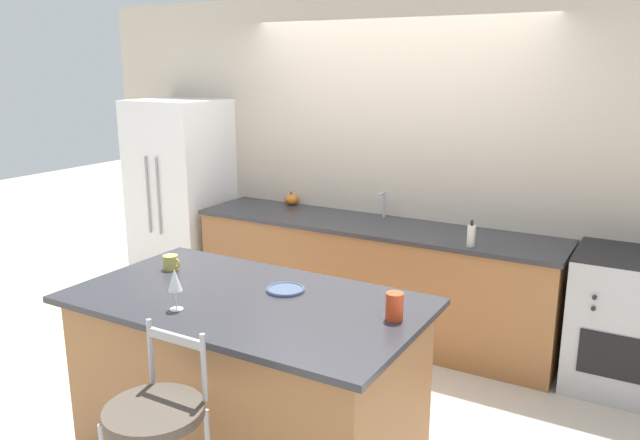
{
  "coord_description": "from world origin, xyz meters",
  "views": [
    {
      "loc": [
        2.04,
        -3.99,
        2.16
      ],
      "look_at": [
        0.07,
        -0.56,
        1.16
      ],
      "focal_mm": 35.0,
      "sensor_mm": 36.0,
      "label": 1
    }
  ],
  "objects_px": {
    "pumpkin_decoration": "(291,199)",
    "oven_range": "(632,323)",
    "soap_bottle": "(471,236)",
    "refrigerator": "(182,198)",
    "tumbler_cup": "(394,306)",
    "dinner_plate": "(286,289)",
    "coffee_mug": "(171,262)",
    "bar_stool_near": "(157,437)",
    "wine_glass": "(175,281)"
  },
  "relations": [
    {
      "from": "oven_range",
      "to": "dinner_plate",
      "type": "bearing_deg",
      "value": -133.45
    },
    {
      "from": "refrigerator",
      "to": "wine_glass",
      "type": "height_order",
      "value": "refrigerator"
    },
    {
      "from": "bar_stool_near",
      "to": "oven_range",
      "type": "bearing_deg",
      "value": 58.84
    },
    {
      "from": "coffee_mug",
      "to": "wine_glass",
      "type": "bearing_deg",
      "value": -44.75
    },
    {
      "from": "pumpkin_decoration",
      "to": "oven_range",
      "type": "bearing_deg",
      "value": -4.81
    },
    {
      "from": "refrigerator",
      "to": "pumpkin_decoration",
      "type": "distance_m",
      "value": 1.08
    },
    {
      "from": "refrigerator",
      "to": "oven_range",
      "type": "bearing_deg",
      "value": 0.56
    },
    {
      "from": "wine_glass",
      "to": "coffee_mug",
      "type": "relative_size",
      "value": 1.82
    },
    {
      "from": "pumpkin_decoration",
      "to": "refrigerator",
      "type": "bearing_deg",
      "value": -165.21
    },
    {
      "from": "oven_range",
      "to": "tumbler_cup",
      "type": "distance_m",
      "value": 2.09
    },
    {
      "from": "tumbler_cup",
      "to": "bar_stool_near",
      "type": "bearing_deg",
      "value": -125.96
    },
    {
      "from": "wine_glass",
      "to": "tumbler_cup",
      "type": "distance_m",
      "value": 1.09
    },
    {
      "from": "coffee_mug",
      "to": "tumbler_cup",
      "type": "xyz_separation_m",
      "value": [
        1.45,
        -0.03,
        0.02
      ]
    },
    {
      "from": "wine_glass",
      "to": "bar_stool_near",
      "type": "bearing_deg",
      "value": -57.13
    },
    {
      "from": "bar_stool_near",
      "to": "soap_bottle",
      "type": "distance_m",
      "value": 2.55
    },
    {
      "from": "tumbler_cup",
      "to": "soap_bottle",
      "type": "bearing_deg",
      "value": 93.12
    },
    {
      "from": "coffee_mug",
      "to": "soap_bottle",
      "type": "bearing_deg",
      "value": 47.62
    },
    {
      "from": "dinner_plate",
      "to": "pumpkin_decoration",
      "type": "bearing_deg",
      "value": 121.76
    },
    {
      "from": "dinner_plate",
      "to": "wine_glass",
      "type": "bearing_deg",
      "value": -123.82
    },
    {
      "from": "dinner_plate",
      "to": "pumpkin_decoration",
      "type": "relative_size",
      "value": 1.73
    },
    {
      "from": "oven_range",
      "to": "coffee_mug",
      "type": "xyz_separation_m",
      "value": [
        -2.42,
        -1.75,
        0.53
      ]
    },
    {
      "from": "oven_range",
      "to": "bar_stool_near",
      "type": "bearing_deg",
      "value": -121.16
    },
    {
      "from": "bar_stool_near",
      "to": "soap_bottle",
      "type": "bearing_deg",
      "value": 76.51
    },
    {
      "from": "oven_range",
      "to": "soap_bottle",
      "type": "distance_m",
      "value": 1.19
    },
    {
      "from": "bar_stool_near",
      "to": "pumpkin_decoration",
      "type": "height_order",
      "value": "bar_stool_near"
    },
    {
      "from": "refrigerator",
      "to": "tumbler_cup",
      "type": "height_order",
      "value": "refrigerator"
    },
    {
      "from": "oven_range",
      "to": "pumpkin_decoration",
      "type": "distance_m",
      "value": 2.89
    },
    {
      "from": "refrigerator",
      "to": "bar_stool_near",
      "type": "xyz_separation_m",
      "value": [
        2.25,
        -2.67,
        -0.29
      ]
    },
    {
      "from": "bar_stool_near",
      "to": "pumpkin_decoration",
      "type": "xyz_separation_m",
      "value": [
        -1.2,
        2.94,
        0.34
      ]
    },
    {
      "from": "tumbler_cup",
      "to": "pumpkin_decoration",
      "type": "bearing_deg",
      "value": 132.9
    },
    {
      "from": "oven_range",
      "to": "coffee_mug",
      "type": "distance_m",
      "value": 3.03
    },
    {
      "from": "bar_stool_near",
      "to": "coffee_mug",
      "type": "height_order",
      "value": "bar_stool_near"
    },
    {
      "from": "wine_glass",
      "to": "refrigerator",
      "type": "bearing_deg",
      "value": 131.58
    },
    {
      "from": "tumbler_cup",
      "to": "wine_glass",
      "type": "bearing_deg",
      "value": -156.49
    },
    {
      "from": "dinner_plate",
      "to": "wine_glass",
      "type": "relative_size",
      "value": 0.97
    },
    {
      "from": "dinner_plate",
      "to": "wine_glass",
      "type": "height_order",
      "value": "wine_glass"
    },
    {
      "from": "coffee_mug",
      "to": "oven_range",
      "type": "bearing_deg",
      "value": 35.91
    },
    {
      "from": "dinner_plate",
      "to": "oven_range",
      "type": "bearing_deg",
      "value": 46.55
    },
    {
      "from": "refrigerator",
      "to": "pumpkin_decoration",
      "type": "bearing_deg",
      "value": 14.79
    },
    {
      "from": "bar_stool_near",
      "to": "wine_glass",
      "type": "distance_m",
      "value": 0.77
    },
    {
      "from": "soap_bottle",
      "to": "bar_stool_near",
      "type": "bearing_deg",
      "value": -103.49
    },
    {
      "from": "oven_range",
      "to": "dinner_plate",
      "type": "height_order",
      "value": "dinner_plate"
    },
    {
      "from": "tumbler_cup",
      "to": "soap_bottle",
      "type": "relative_size",
      "value": 0.72
    },
    {
      "from": "refrigerator",
      "to": "tumbler_cup",
      "type": "bearing_deg",
      "value": -30.78
    },
    {
      "from": "refrigerator",
      "to": "tumbler_cup",
      "type": "relative_size",
      "value": 13.66
    },
    {
      "from": "refrigerator",
      "to": "bar_stool_near",
      "type": "relative_size",
      "value": 1.71
    },
    {
      "from": "dinner_plate",
      "to": "refrigerator",
      "type": "bearing_deg",
      "value": 143.36
    },
    {
      "from": "bar_stool_near",
      "to": "coffee_mug",
      "type": "distance_m",
      "value": 1.29
    },
    {
      "from": "pumpkin_decoration",
      "to": "soap_bottle",
      "type": "xyz_separation_m",
      "value": [
        1.79,
        -0.49,
        0.03
      ]
    },
    {
      "from": "refrigerator",
      "to": "coffee_mug",
      "type": "bearing_deg",
      "value": -49.48
    }
  ]
}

